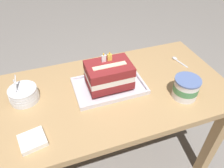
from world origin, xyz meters
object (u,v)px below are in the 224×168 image
birthday_cake (109,75)px  napkin_pile (33,140)px  serving_spoon_near_tray (176,59)px  bowl_stack (24,94)px  ice_cream_tub (186,88)px  foil_tray (109,86)px

birthday_cake → napkin_pile: birthday_cake is taller
birthday_cake → serving_spoon_near_tray: birthday_cake is taller
bowl_stack → napkin_pile: 0.27m
ice_cream_tub → foil_tray: bearing=151.1°
foil_tray → serving_spoon_near_tray: (0.47, 0.11, -0.00)m
foil_tray → serving_spoon_near_tray: foil_tray is taller
foil_tray → ice_cream_tub: size_ratio=2.86×
foil_tray → ice_cream_tub: (0.33, -0.18, 0.05)m
bowl_stack → birthday_cake: bearing=-7.1°
bowl_stack → ice_cream_tub: bearing=-17.4°
birthday_cake → bowl_stack: birthday_cake is taller
foil_tray → serving_spoon_near_tray: size_ratio=2.88×
foil_tray → bowl_stack: bearing=172.8°
birthday_cake → ice_cream_tub: 0.38m
serving_spoon_near_tray → napkin_pile: 0.92m
birthday_cake → bowl_stack: bearing=172.9°
serving_spoon_near_tray → napkin_pile: (-0.86, -0.32, 0.01)m
bowl_stack → serving_spoon_near_tray: size_ratio=1.12×
serving_spoon_near_tray → ice_cream_tub: bearing=-115.2°
birthday_cake → ice_cream_tub: birthday_cake is taller
ice_cream_tub → serving_spoon_near_tray: 0.32m
birthday_cake → bowl_stack: (-0.42, 0.05, -0.05)m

